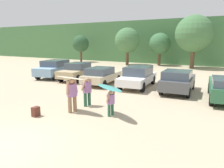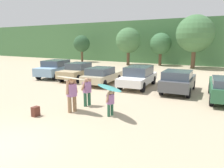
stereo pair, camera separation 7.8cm
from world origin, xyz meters
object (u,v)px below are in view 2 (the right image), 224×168
(parked_car_tan, at_px, (78,71))
(surfboard_teal, at_px, (109,88))
(parked_car_dark_gray, at_px, (178,81))
(parked_car_white, at_px, (138,76))
(person_child, at_px, (110,102))
(person_adult, at_px, (72,93))
(person_companion, at_px, (87,90))
(parked_car_champagne, at_px, (102,75))
(parked_car_sky_blue, at_px, (55,68))
(backpack_dropped, at_px, (36,111))
(surfboard_cream, at_px, (70,78))

(parked_car_tan, distance_m, surfboard_teal, 10.10)
(parked_car_tan, height_order, parked_car_dark_gray, parked_car_tan)
(parked_car_white, distance_m, person_child, 6.92)
(person_adult, distance_m, surfboard_teal, 1.94)
(person_companion, bearing_deg, parked_car_tan, -30.86)
(parked_car_champagne, distance_m, person_child, 7.61)
(parked_car_sky_blue, relative_size, parked_car_champagne, 1.08)
(parked_car_sky_blue, relative_size, person_adult, 2.83)
(parked_car_sky_blue, height_order, person_companion, parked_car_sky_blue)
(parked_car_dark_gray, bearing_deg, backpack_dropped, 146.61)
(parked_car_tan, xyz_separation_m, surfboard_teal, (7.33, -6.92, 0.55))
(person_adult, xyz_separation_m, person_child, (1.91, 0.44, -0.25))
(parked_car_champagne, relative_size, person_companion, 2.83)
(parked_car_sky_blue, relative_size, surfboard_cream, 2.36)
(parked_car_champagne, relative_size, parked_car_dark_gray, 1.02)
(parked_car_tan, bearing_deg, parked_car_dark_gray, -99.59)
(parked_car_tan, height_order, person_companion, parked_car_tan)
(parked_car_white, xyz_separation_m, surfboard_cream, (-0.54, -7.15, 0.87))
(parked_car_white, xyz_separation_m, backpack_dropped, (-1.51, -8.52, -0.59))
(person_companion, relative_size, backpack_dropped, 3.41)
(parked_car_dark_gray, relative_size, backpack_dropped, 9.48)
(parked_car_sky_blue, bearing_deg, parked_car_champagne, -109.75)
(surfboard_cream, xyz_separation_m, surfboard_teal, (1.97, 0.34, -0.34))
(parked_car_tan, height_order, surfboard_cream, surfboard_cream)
(parked_car_dark_gray, bearing_deg, parked_car_white, 78.57)
(person_adult, xyz_separation_m, surfboard_teal, (1.86, 0.39, 0.41))
(surfboard_cream, bearing_deg, surfboard_teal, -163.13)
(person_adult, relative_size, person_child, 1.37)
(parked_car_tan, xyz_separation_m, backpack_dropped, (4.39, -8.63, -0.57))
(surfboard_cream, bearing_deg, backpack_dropped, 61.59)
(parked_car_sky_blue, relative_size, parked_car_dark_gray, 1.10)
(parked_car_champagne, relative_size, surfboard_cream, 2.18)
(person_child, height_order, surfboard_teal, surfboard_teal)
(parked_car_sky_blue, distance_m, person_adult, 11.05)
(person_companion, xyz_separation_m, backpack_dropped, (-1.11, -2.51, -0.64))
(parked_car_dark_gray, height_order, person_child, parked_car_dark_gray)
(surfboard_cream, relative_size, surfboard_teal, 0.98)
(parked_car_sky_blue, bearing_deg, surfboard_cream, -144.60)
(surfboard_cream, bearing_deg, parked_car_tan, -46.57)
(person_adult, xyz_separation_m, person_companion, (0.03, 1.20, -0.07))
(parked_car_champagne, xyz_separation_m, person_companion, (2.54, -5.43, 0.13))
(parked_car_sky_blue, distance_m, person_companion, 10.32)
(parked_car_dark_gray, height_order, person_adult, person_adult)
(person_child, bearing_deg, parked_car_sky_blue, -16.84)
(surfboard_cream, relative_size, backpack_dropped, 4.42)
(parked_car_champagne, height_order, backpack_dropped, parked_car_champagne)
(person_child, distance_m, person_companion, 2.04)
(parked_car_sky_blue, xyz_separation_m, person_companion, (8.31, -6.12, -0.01))
(parked_car_sky_blue, bearing_deg, surfboard_teal, -137.29)
(person_adult, bearing_deg, parked_car_tan, -36.01)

